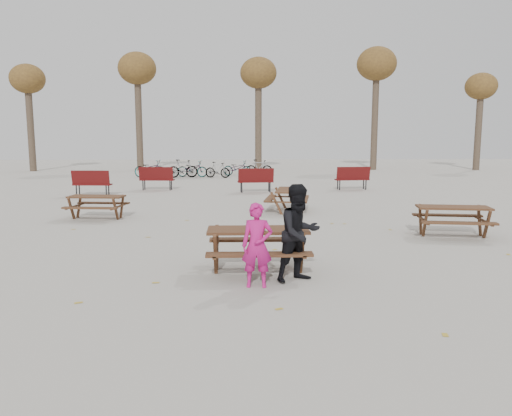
{
  "coord_description": "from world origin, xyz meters",
  "views": [
    {
      "loc": [
        -0.35,
        -8.73,
        2.45
      ],
      "look_at": [
        0.0,
        1.0,
        1.0
      ],
      "focal_mm": 35.0,
      "sensor_mm": 36.0,
      "label": 1
    }
  ],
  "objects_px": {
    "picnic_table_east": "(453,221)",
    "picnic_table_north": "(97,207)",
    "adult": "(299,233)",
    "picnic_table_far": "(287,200)",
    "soda_bottle": "(266,226)",
    "food_tray": "(262,229)",
    "child": "(257,245)",
    "main_picnic_table": "(258,239)"
  },
  "relations": [
    {
      "from": "picnic_table_east",
      "to": "picnic_table_north",
      "type": "bearing_deg",
      "value": 172.06
    },
    {
      "from": "adult",
      "to": "picnic_table_far",
      "type": "height_order",
      "value": "adult"
    },
    {
      "from": "soda_bottle",
      "to": "picnic_table_east",
      "type": "height_order",
      "value": "soda_bottle"
    },
    {
      "from": "food_tray",
      "to": "picnic_table_far",
      "type": "bearing_deg",
      "value": 80.93
    },
    {
      "from": "soda_bottle",
      "to": "picnic_table_north",
      "type": "distance_m",
      "value": 7.53
    },
    {
      "from": "child",
      "to": "picnic_table_north",
      "type": "bearing_deg",
      "value": 126.9
    },
    {
      "from": "child",
      "to": "adult",
      "type": "bearing_deg",
      "value": 26.45
    },
    {
      "from": "food_tray",
      "to": "soda_bottle",
      "type": "relative_size",
      "value": 1.06
    },
    {
      "from": "food_tray",
      "to": "picnic_table_east",
      "type": "height_order",
      "value": "food_tray"
    },
    {
      "from": "food_tray",
      "to": "child",
      "type": "height_order",
      "value": "child"
    },
    {
      "from": "food_tray",
      "to": "picnic_table_east",
      "type": "distance_m",
      "value": 5.68
    },
    {
      "from": "main_picnic_table",
      "to": "soda_bottle",
      "type": "distance_m",
      "value": 0.34
    },
    {
      "from": "picnic_table_east",
      "to": "soda_bottle",
      "type": "bearing_deg",
      "value": -137.46
    },
    {
      "from": "child",
      "to": "food_tray",
      "type": "bearing_deg",
      "value": 84.57
    },
    {
      "from": "main_picnic_table",
      "to": "adult",
      "type": "height_order",
      "value": "adult"
    },
    {
      "from": "child",
      "to": "picnic_table_north",
      "type": "distance_m",
      "value": 8.03
    },
    {
      "from": "main_picnic_table",
      "to": "picnic_table_far",
      "type": "distance_m",
      "value": 7.1
    },
    {
      "from": "picnic_table_far",
      "to": "picnic_table_east",
      "type": "bearing_deg",
      "value": -128.19
    },
    {
      "from": "soda_bottle",
      "to": "child",
      "type": "distance_m",
      "value": 0.81
    },
    {
      "from": "main_picnic_table",
      "to": "child",
      "type": "height_order",
      "value": "child"
    },
    {
      "from": "main_picnic_table",
      "to": "picnic_table_east",
      "type": "relative_size",
      "value": 1.07
    },
    {
      "from": "main_picnic_table",
      "to": "child",
      "type": "distance_m",
      "value": 0.93
    },
    {
      "from": "child",
      "to": "adult",
      "type": "distance_m",
      "value": 0.79
    },
    {
      "from": "picnic_table_north",
      "to": "picnic_table_far",
      "type": "height_order",
      "value": "picnic_table_far"
    },
    {
      "from": "child",
      "to": "main_picnic_table",
      "type": "bearing_deg",
      "value": 90.38
    },
    {
      "from": "main_picnic_table",
      "to": "picnic_table_far",
      "type": "bearing_deg",
      "value": 80.17
    },
    {
      "from": "soda_bottle",
      "to": "picnic_table_far",
      "type": "xyz_separation_m",
      "value": [
        1.07,
        7.15,
        -0.49
      ]
    },
    {
      "from": "adult",
      "to": "picnic_table_east",
      "type": "height_order",
      "value": "adult"
    },
    {
      "from": "food_tray",
      "to": "picnic_table_far",
      "type": "xyz_separation_m",
      "value": [
        1.14,
        7.14,
        -0.44
      ]
    },
    {
      "from": "picnic_table_east",
      "to": "food_tray",
      "type": "bearing_deg",
      "value": -137.95
    },
    {
      "from": "picnic_table_east",
      "to": "picnic_table_far",
      "type": "relative_size",
      "value": 1.03
    },
    {
      "from": "picnic_table_east",
      "to": "picnic_table_north",
      "type": "distance_m",
      "value": 9.71
    },
    {
      "from": "child",
      "to": "picnic_table_east",
      "type": "xyz_separation_m",
      "value": [
        4.87,
        3.86,
        -0.32
      ]
    },
    {
      "from": "child",
      "to": "picnic_table_north",
      "type": "xyz_separation_m",
      "value": [
        -4.41,
        6.71,
        -0.35
      ]
    },
    {
      "from": "main_picnic_table",
      "to": "picnic_table_north",
      "type": "xyz_separation_m",
      "value": [
        -4.46,
        5.78,
        -0.25
      ]
    },
    {
      "from": "adult",
      "to": "picnic_table_east",
      "type": "bearing_deg",
      "value": 10.86
    },
    {
      "from": "food_tray",
      "to": "adult",
      "type": "xyz_separation_m",
      "value": [
        0.59,
        -0.48,
        0.02
      ]
    },
    {
      "from": "child",
      "to": "adult",
      "type": "relative_size",
      "value": 0.84
    },
    {
      "from": "main_picnic_table",
      "to": "food_tray",
      "type": "distance_m",
      "value": 0.26
    },
    {
      "from": "adult",
      "to": "main_picnic_table",
      "type": "bearing_deg",
      "value": 107.03
    },
    {
      "from": "soda_bottle",
      "to": "picnic_table_east",
      "type": "distance_m",
      "value": 5.63
    },
    {
      "from": "food_tray",
      "to": "picnic_table_north",
      "type": "height_order",
      "value": "food_tray"
    }
  ]
}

